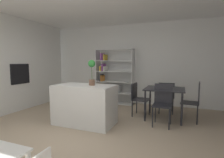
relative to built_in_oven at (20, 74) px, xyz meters
The scene contains 11 objects.
ground_plane 2.89m from the built_in_oven, 19.66° to the right, with size 8.98×8.98×0.00m, color tan.
back_partition 3.35m from the built_in_oven, 41.16° to the left, with size 6.54×0.06×2.74m, color white.
built_in_oven is the anchor object (origin of this frame).
kitchen_island 2.44m from the built_in_oven, ahead, with size 1.38×0.76×0.92m, color silver.
potted_plant_on_island 2.53m from the built_in_oven, ahead, with size 0.16×0.16×0.58m.
open_bookshelf 2.89m from the built_in_oven, 40.80° to the left, with size 1.32×0.37×1.88m.
dining_table 4.13m from the built_in_oven, 11.06° to the left, with size 0.96×0.88×0.79m.
dining_chair_near 4.08m from the built_in_oven, ahead, with size 0.42×0.43×0.94m.
dining_chair_island_side 3.48m from the built_in_oven, 13.41° to the left, with size 0.46×0.46×0.88m.
dining_chair_far 4.27m from the built_in_oven, 17.31° to the left, with size 0.45×0.44×0.88m.
dining_chair_window_side 4.82m from the built_in_oven, ahead, with size 0.44×0.44×0.97m.
Camera 1 is at (1.88, -2.87, 1.45)m, focal length 28.00 mm.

